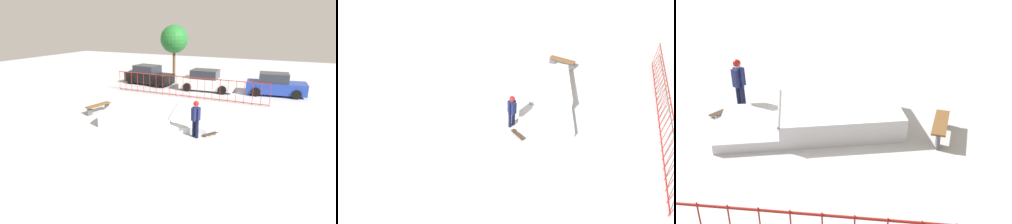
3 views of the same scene
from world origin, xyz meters
The scene contains 6 objects.
ground_plane centered at (0.00, 0.00, 0.00)m, with size 60.00×60.00×0.00m, color #B7BABF.
skate_ramp centered at (0.14, -0.15, 0.32)m, with size 5.87×3.83×0.74m.
skater centered at (3.08, -1.07, 1.01)m, with size 0.39×0.44×1.73m.
skateboard centered at (3.64, -0.58, 0.08)m, with size 0.60×0.78×0.09m.
perimeter_fence centered at (0.00, 5.54, 0.77)m, with size 11.18×0.09×1.50m.
park_bench centered at (-3.34, 0.09, 0.36)m, with size 0.69×1.65×0.48m.
Camera 2 is at (11.88, 1.88, 8.57)m, focal length 28.16 mm.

